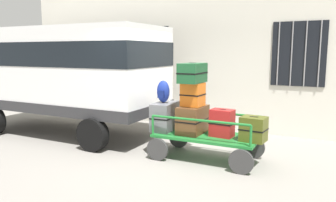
# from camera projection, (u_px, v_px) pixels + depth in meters

# --- Properties ---
(ground_plane) EXTENTS (40.00, 40.00, 0.00)m
(ground_plane) POSITION_uv_depth(u_px,v_px,m) (165.00, 153.00, 6.74)
(ground_plane) COLOR gray
(building_wall) EXTENTS (12.00, 0.38, 5.00)m
(building_wall) POSITION_uv_depth(u_px,v_px,m) (212.00, 35.00, 8.74)
(building_wall) COLOR silver
(building_wall) RESTS_ON ground
(van) EXTENTS (4.96, 2.12, 2.62)m
(van) POSITION_uv_depth(u_px,v_px,m) (67.00, 69.00, 8.24)
(van) COLOR white
(van) RESTS_ON ground
(luggage_cart) EXTENTS (2.04, 1.01, 0.48)m
(luggage_cart) POSITION_uv_depth(u_px,v_px,m) (206.00, 140.00, 6.32)
(luggage_cart) COLOR #1E722D
(luggage_cart) RESTS_ON ground
(cart_railing) EXTENTS (1.92, 0.88, 0.39)m
(cart_railing) POSITION_uv_depth(u_px,v_px,m) (206.00, 119.00, 6.26)
(cart_railing) COLOR #1E722D
(cart_railing) RESTS_ON luggage_cart
(suitcase_left_bottom) EXTENTS (0.43, 0.72, 0.56)m
(suitcase_left_bottom) POSITION_uv_depth(u_px,v_px,m) (165.00, 116.00, 6.69)
(suitcase_left_bottom) COLOR slate
(suitcase_left_bottom) RESTS_ON luggage_cart
(suitcase_midleft_bottom) EXTENTS (0.46, 0.72, 0.53)m
(suitcase_midleft_bottom) POSITION_uv_depth(u_px,v_px,m) (193.00, 120.00, 6.44)
(suitcase_midleft_bottom) COLOR brown
(suitcase_midleft_bottom) RESTS_ON luggage_cart
(suitcase_midleft_middle) EXTENTS (0.40, 0.41, 0.46)m
(suitcase_midleft_middle) POSITION_uv_depth(u_px,v_px,m) (193.00, 94.00, 6.36)
(suitcase_midleft_middle) COLOR orange
(suitcase_midleft_middle) RESTS_ON suitcase_midleft_bottom
(suitcase_midleft_top) EXTENTS (0.38, 0.66, 0.38)m
(suitcase_midleft_top) POSITION_uv_depth(u_px,v_px,m) (193.00, 73.00, 6.27)
(suitcase_midleft_top) COLOR #194C28
(suitcase_midleft_top) RESTS_ON suitcase_midleft_middle
(suitcase_center_bottom) EXTENTS (0.45, 0.33, 0.52)m
(suitcase_center_bottom) POSITION_uv_depth(u_px,v_px,m) (222.00, 123.00, 6.16)
(suitcase_center_bottom) COLOR #B21E1E
(suitcase_center_bottom) RESTS_ON luggage_cart
(suitcase_midright_bottom) EXTENTS (0.47, 0.41, 0.44)m
(suitcase_midright_bottom) POSITION_uv_depth(u_px,v_px,m) (254.00, 129.00, 5.85)
(suitcase_midright_bottom) COLOR #4C5119
(suitcase_midright_bottom) RESTS_ON luggage_cart
(backpack) EXTENTS (0.27, 0.22, 0.44)m
(backpack) POSITION_uv_depth(u_px,v_px,m) (163.00, 92.00, 6.61)
(backpack) COLOR navy
(backpack) RESTS_ON suitcase_left_bottom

